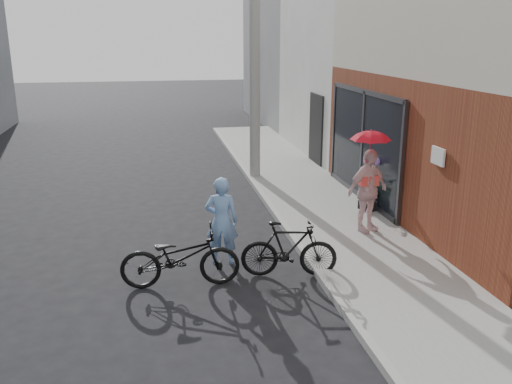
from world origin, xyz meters
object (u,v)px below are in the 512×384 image
object	(u,v)px
bike_left	(180,257)
planter	(370,205)
utility_pole	(255,47)
kimono_woman	(368,191)
bike_right	(289,249)
officer	(222,221)

from	to	relation	value
bike_left	planter	size ratio (longest dim) A/B	5.11
utility_pole	bike_left	bearing A→B (deg)	-111.03
bike_left	kimono_woman	distance (m)	4.00
kimono_woman	planter	xyz separation A→B (m)	(0.60, 1.25, -0.71)
planter	bike_right	bearing A→B (deg)	-132.82
officer	planter	size ratio (longest dim) A/B	4.25
bike_right	kimono_woman	size ratio (longest dim) A/B	0.97
bike_left	kimono_woman	xyz separation A→B (m)	(3.68, 1.51, 0.44)
bike_right	kimono_woman	distance (m)	2.47
bike_right	utility_pole	bearing A→B (deg)	5.11
utility_pole	bike_right	distance (m)	6.89
kimono_woman	planter	bearing A→B (deg)	43.30
utility_pole	planter	distance (m)	5.11
bike_right	kimono_woman	xyz separation A→B (m)	(1.92, 1.48, 0.46)
bike_right	planter	world-z (taller)	bike_right
utility_pole	kimono_woman	distance (m)	5.49
utility_pole	officer	size ratio (longest dim) A/B	4.55
officer	kimono_woman	size ratio (longest dim) A/B	0.95
utility_pole	kimono_woman	bearing A→B (deg)	-74.45
officer	kimono_woman	distance (m)	3.02
utility_pole	planter	world-z (taller)	utility_pole
bike_right	kimono_woman	bearing A→B (deg)	-41.59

